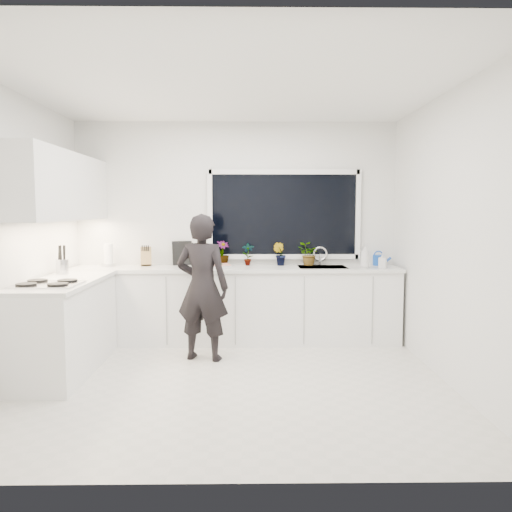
{
  "coord_description": "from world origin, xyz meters",
  "views": [
    {
      "loc": [
        0.16,
        -4.55,
        1.61
      ],
      "look_at": [
        0.23,
        0.4,
        1.15
      ],
      "focal_mm": 35.0,
      "sensor_mm": 36.0,
      "label": 1
    }
  ],
  "objects": [
    {
      "name": "sink",
      "position": [
        1.05,
        1.45,
        0.87
      ],
      "size": [
        0.58,
        0.42,
        0.14
      ],
      "primitive_type": "cube",
      "color": "silver",
      "rests_on": "countertop_back"
    },
    {
      "name": "wall_left",
      "position": [
        -2.01,
        0.0,
        1.35
      ],
      "size": [
        0.02,
        3.5,
        2.7
      ],
      "primitive_type": "cube",
      "color": "white",
      "rests_on": "ground"
    },
    {
      "name": "window",
      "position": [
        0.6,
        1.73,
        1.55
      ],
      "size": [
        1.8,
        0.02,
        1.0
      ],
      "primitive_type": "cube",
      "color": "black",
      "rests_on": "wall_back"
    },
    {
      "name": "faucet",
      "position": [
        1.05,
        1.65,
        1.03
      ],
      "size": [
        0.03,
        0.03,
        0.22
      ],
      "primitive_type": "cylinder",
      "color": "silver",
      "rests_on": "countertop_back"
    },
    {
      "name": "floor",
      "position": [
        0.0,
        0.0,
        -0.01
      ],
      "size": [
        4.0,
        3.5,
        0.02
      ],
      "primitive_type": "cube",
      "color": "beige",
      "rests_on": "ground"
    },
    {
      "name": "herb_plants",
      "position": [
        0.47,
        1.61,
        1.06
      ],
      "size": [
        1.32,
        0.27,
        0.31
      ],
      "color": "#26662D",
      "rests_on": "countertop_back"
    },
    {
      "name": "base_cabinets_back",
      "position": [
        0.0,
        1.45,
        0.44
      ],
      "size": [
        3.92,
        0.58,
        0.88
      ],
      "primitive_type": "cube",
      "color": "white",
      "rests_on": "floor"
    },
    {
      "name": "stovetop",
      "position": [
        -1.69,
        -0.0,
        0.94
      ],
      "size": [
        0.56,
        0.48,
        0.03
      ],
      "primitive_type": "cube",
      "color": "black",
      "rests_on": "countertop_left"
    },
    {
      "name": "picture_frame_small",
      "position": [
        -0.68,
        1.69,
        1.07
      ],
      "size": [
        0.24,
        0.1,
        0.3
      ],
      "primitive_type": "cube",
      "rotation": [
        0.0,
        0.0,
        0.34
      ],
      "color": "black",
      "rests_on": "countertop_back"
    },
    {
      "name": "countertop_left",
      "position": [
        -1.67,
        0.35,
        0.9
      ],
      "size": [
        0.62,
        1.6,
        0.04
      ],
      "primitive_type": "cube",
      "color": "silver",
      "rests_on": "base_cabinets_left"
    },
    {
      "name": "base_cabinets_left",
      "position": [
        -1.67,
        0.35,
        0.44
      ],
      "size": [
        0.58,
        1.6,
        0.88
      ],
      "primitive_type": "cube",
      "color": "white",
      "rests_on": "floor"
    },
    {
      "name": "upper_cabinets",
      "position": [
        -1.79,
        0.7,
        1.85
      ],
      "size": [
        0.34,
        2.1,
        0.7
      ],
      "primitive_type": "cube",
      "color": "white",
      "rests_on": "wall_left"
    },
    {
      "name": "picture_frame_large",
      "position": [
        -0.65,
        1.69,
        1.06
      ],
      "size": [
        0.22,
        0.03,
        0.28
      ],
      "primitive_type": "cube",
      "rotation": [
        0.0,
        0.0,
        0.03
      ],
      "color": "black",
      "rests_on": "countertop_back"
    },
    {
      "name": "soap_bottles",
      "position": [
        1.59,
        1.3,
        1.05
      ],
      "size": [
        0.34,
        0.14,
        0.29
      ],
      "color": "#D8BF66",
      "rests_on": "countertop_back"
    },
    {
      "name": "wall_back",
      "position": [
        0.0,
        1.76,
        1.35
      ],
      "size": [
        4.0,
        0.02,
        2.7
      ],
      "primitive_type": "cube",
      "color": "white",
      "rests_on": "ground"
    },
    {
      "name": "utensil_crock",
      "position": [
        -1.85,
        0.8,
        1.0
      ],
      "size": [
        0.15,
        0.15,
        0.16
      ],
      "primitive_type": "cylinder",
      "rotation": [
        0.0,
        0.0,
        -0.15
      ],
      "color": "silver",
      "rests_on": "countertop_left"
    },
    {
      "name": "person",
      "position": [
        -0.34,
        0.72,
        0.79
      ],
      "size": [
        0.64,
        0.5,
        1.57
      ],
      "primitive_type": "imported",
      "rotation": [
        0.0,
        0.0,
        2.91
      ],
      "color": "black",
      "rests_on": "floor"
    },
    {
      "name": "wall_right",
      "position": [
        2.01,
        0.0,
        1.35
      ],
      "size": [
        0.02,
        3.5,
        2.7
      ],
      "primitive_type": "cube",
      "color": "white",
      "rests_on": "ground"
    },
    {
      "name": "countertop_back",
      "position": [
        0.0,
        1.44,
        0.9
      ],
      "size": [
        3.94,
        0.62,
        0.04
      ],
      "primitive_type": "cube",
      "color": "silver",
      "rests_on": "base_cabinets_back"
    },
    {
      "name": "paper_towel_roll",
      "position": [
        -1.56,
        1.55,
        1.05
      ],
      "size": [
        0.14,
        0.14,
        0.26
      ],
      "primitive_type": "cylinder",
      "rotation": [
        0.0,
        0.0,
        0.39
      ],
      "color": "white",
      "rests_on": "countertop_back"
    },
    {
      "name": "pizza_tray",
      "position": [
        -0.27,
        1.42,
        0.94
      ],
      "size": [
        0.48,
        0.39,
        0.03
      ],
      "primitive_type": "cube",
      "rotation": [
        0.0,
        0.0,
        0.22
      ],
      "color": "silver",
      "rests_on": "countertop_back"
    },
    {
      "name": "pizza",
      "position": [
        -0.27,
        1.42,
        0.95
      ],
      "size": [
        0.43,
        0.35,
        0.01
      ],
      "primitive_type": "cube",
      "rotation": [
        0.0,
        0.0,
        0.22
      ],
      "color": "red",
      "rests_on": "pizza_tray"
    },
    {
      "name": "ceiling",
      "position": [
        0.0,
        0.0,
        2.71
      ],
      "size": [
        4.0,
        3.5,
        0.02
      ],
      "primitive_type": "cube",
      "color": "white",
      "rests_on": "wall_back"
    },
    {
      "name": "knife_block",
      "position": [
        -1.11,
        1.59,
        1.03
      ],
      "size": [
        0.15,
        0.12,
        0.22
      ],
      "primitive_type": "cube",
      "rotation": [
        0.0,
        0.0,
        0.18
      ],
      "color": "brown",
      "rests_on": "countertop_back"
    },
    {
      "name": "watering_can",
      "position": [
        1.77,
        1.61,
        0.98
      ],
      "size": [
        0.16,
        0.16,
        0.13
      ],
      "primitive_type": "cylinder",
      "rotation": [
        0.0,
        0.0,
        0.13
      ],
      "color": "#1245B0",
      "rests_on": "countertop_back"
    }
  ]
}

